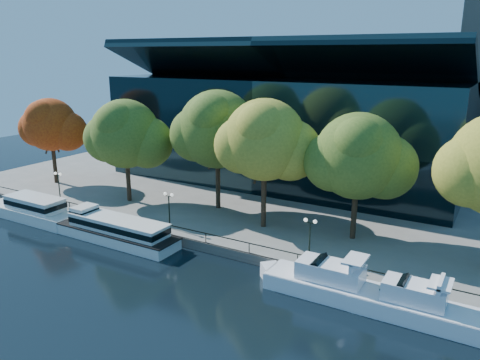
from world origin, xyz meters
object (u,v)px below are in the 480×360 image
Objects in this scene: tour_boat at (112,228)px; tree_1 at (126,135)px; large_vessel at (33,209)px; cruiser_near at (330,283)px; cruiser_far at (414,305)px; tree_2 at (218,131)px; tree_0 at (51,126)px; tree_4 at (359,158)px; lamp_2 at (310,230)px; lamp_1 at (169,202)px; lamp_0 at (58,180)px; tree_3 at (266,142)px.

tour_boat is 13.51m from tree_1.
cruiser_near is at bearing 0.56° from large_vessel.
tree_2 reaches higher than cruiser_far.
tree_4 is at bearing 1.20° from tree_0.
tree_1 is 28.89m from tree_4.
lamp_2 is (33.94, 3.87, 2.68)m from large_vessel.
lamp_0 is at bearing 180.00° from lamp_1.
tree_4 reaches higher than cruiser_near.
cruiser_far is 15.79m from tree_4.
tree_4 is (22.97, 11.04, 8.12)m from tour_boat.
lamp_0 is at bearing -155.39° from tree_2.
lamp_1 is 16.18m from lamp_2.
tree_0 is at bearing 143.47° from lamp_0.
tree_0 is at bearing -178.80° from tree_4.
tree_3 is (13.46, 9.41, 9.12)m from tour_boat.
tour_boat is (13.00, 0.06, 0.04)m from large_vessel.
tree_3 reaches higher than tree_4.
tree_1 is at bearing 153.93° from lamp_1.
tree_1 is at bearing 163.89° from cruiser_near.
tree_4 is (17.27, -1.26, -1.08)m from tree_2.
tree_0 reaches higher than tour_boat.
tree_0 is 15.49m from tree_1.
tree_1 is 0.93× the size of tree_3.
tree_2 is at bearing 15.89° from tree_1.
tree_3 is (34.77, -0.70, 1.07)m from tree_0.
lamp_2 is at bearing 0.00° from lamp_1.
tree_1 reaches higher than cruiser_far.
lamp_2 reaches higher than tour_boat.
tour_boat is at bearing 0.25° from large_vessel.
tree_3 is (19.31, 0.40, 0.94)m from tree_1.
tree_3 is 12.20m from lamp_1.
large_vessel is at bearing -179.75° from tour_boat.
cruiser_near is 32.45m from tree_1.
lamp_0 reaches higher than tour_boat.
tree_3 reaches higher than cruiser_near.
large_vessel is 24.25m from tree_2.
lamp_2 is at bearing 133.55° from cruiser_near.
large_vessel is 0.82× the size of tour_boat.
tree_2 is (5.70, 12.30, 9.20)m from tour_boat.
large_vessel is at bearing -146.55° from tree_2.
tree_3 reaches higher than tree_0.
tree_2 is 10.77m from lamp_1.
tree_0 is 0.88× the size of tree_3.
tree_3 reaches higher than large_vessel.
tree_2 reaches higher than tour_boat.
tree_4 is at bearing 125.91° from cruiser_far.
tree_0 reaches higher than lamp_0.
tree_1 is 27.85m from lamp_2.
tree_0 reaches higher than cruiser_near.
lamp_1 is (-26.09, 3.67, 2.81)m from cruiser_far.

